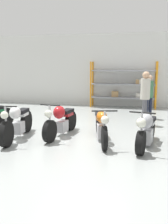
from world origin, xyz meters
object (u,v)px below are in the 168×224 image
(motorcycle_white, at_px, (17,123))
(person_browsing, at_px, (145,93))
(shelving_rack, at_px, (124,85))
(motorcycle_silver, at_px, (146,130))
(motorcycle_orange, at_px, (101,125))
(motorcycle_red, at_px, (61,121))
(person_near_rack, at_px, (149,93))

(motorcycle_white, distance_m, person_browsing, 4.34)
(shelving_rack, relative_size, motorcycle_silver, 1.67)
(motorcycle_orange, distance_m, person_browsing, 2.63)
(motorcycle_orange, xyz_separation_m, person_browsing, (1.16, 2.28, 0.63))
(motorcycle_red, distance_m, motorcycle_silver, 2.44)
(person_browsing, bearing_deg, motorcycle_white, 47.21)
(motorcycle_white, relative_size, motorcycle_orange, 1.04)
(person_browsing, bearing_deg, motorcycle_silver, 101.58)
(shelving_rack, xyz_separation_m, motorcycle_red, (-1.45, -5.59, -0.63))
(motorcycle_orange, distance_m, motorcycle_silver, 1.18)
(motorcycle_red, height_order, person_browsing, person_browsing)
(motorcycle_silver, bearing_deg, motorcycle_white, -77.79)
(motorcycle_orange, bearing_deg, motorcycle_silver, 65.94)
(shelving_rack, distance_m, motorcycle_red, 5.81)
(motorcycle_white, distance_m, motorcycle_orange, 2.34)
(shelving_rack, distance_m, person_browsing, 3.72)
(motorcycle_white, distance_m, motorcycle_red, 1.23)
(motorcycle_white, bearing_deg, person_near_rack, 129.00)
(shelving_rack, relative_size, motorcycle_red, 1.60)
(motorcycle_white, xyz_separation_m, person_near_rack, (3.65, 3.63, 0.53))
(motorcycle_orange, height_order, person_browsing, person_browsing)
(person_browsing, bearing_deg, person_near_rack, -87.03)
(shelving_rack, height_order, person_near_rack, shelving_rack)
(motorcycle_white, xyz_separation_m, motorcycle_silver, (3.49, 0.04, -0.02))
(person_browsing, bearing_deg, motorcycle_orange, 74.45)
(person_near_rack, bearing_deg, person_browsing, 134.82)
(person_browsing, relative_size, person_near_rack, 1.09)
(motorcycle_orange, height_order, person_near_rack, person_near_rack)
(motorcycle_orange, relative_size, person_browsing, 1.13)
(person_near_rack, bearing_deg, motorcycle_silver, 140.74)
(motorcycle_white, relative_size, person_browsing, 1.17)
(person_browsing, distance_m, person_near_rack, 1.13)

